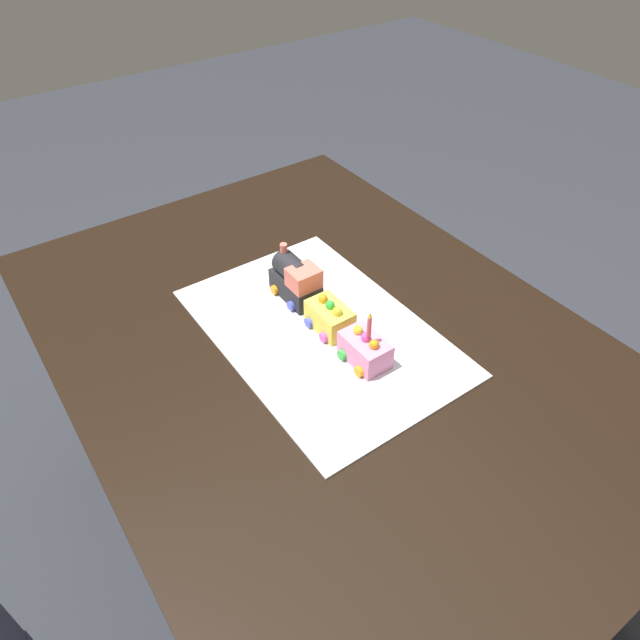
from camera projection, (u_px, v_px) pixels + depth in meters
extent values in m
plane|color=#2D3038|center=(322.00, 520.00, 1.70)|extent=(8.00, 8.00, 0.00)
cube|color=black|center=(323.00, 343.00, 1.22)|extent=(1.40, 1.00, 0.03)
cube|color=black|center=(70.00, 371.00, 1.66)|extent=(0.07, 0.07, 0.71)
cube|color=black|center=(319.00, 267.00, 2.04)|extent=(0.07, 0.07, 0.71)
cube|color=silver|center=(320.00, 331.00, 1.22)|extent=(0.60, 0.40, 0.00)
cube|color=#232328|center=(296.00, 287.00, 1.29)|extent=(0.12, 0.06, 0.05)
cylinder|color=#232328|center=(291.00, 268.00, 1.27)|extent=(0.08, 0.05, 0.05)
cube|color=#F27260|center=(304.00, 278.00, 1.24)|extent=(0.06, 0.06, 0.04)
cylinder|color=#F27260|center=(284.00, 250.00, 1.26)|extent=(0.02, 0.02, 0.03)
sphere|color=#F4EFCC|center=(279.00, 269.00, 1.32)|extent=(0.02, 0.02, 0.02)
cylinder|color=orange|center=(274.00, 290.00, 1.30)|extent=(0.02, 0.01, 0.02)
cylinder|color=#4C59D8|center=(291.00, 306.00, 1.26)|extent=(0.02, 0.01, 0.02)
cylinder|color=orange|center=(301.00, 279.00, 1.33)|extent=(0.02, 0.01, 0.02)
cylinder|color=yellow|center=(318.00, 294.00, 1.29)|extent=(0.02, 0.01, 0.02)
cube|color=#F4E04C|center=(330.00, 317.00, 1.21)|extent=(0.10, 0.06, 0.06)
cylinder|color=#4C59D8|center=(308.00, 323.00, 1.22)|extent=(0.02, 0.01, 0.02)
cylinder|color=#D84CB2|center=(323.00, 338.00, 1.18)|extent=(0.02, 0.01, 0.02)
cylinder|color=#D84CB2|center=(336.00, 310.00, 1.25)|extent=(0.02, 0.01, 0.02)
cylinder|color=#4C59D8|center=(351.00, 324.00, 1.22)|extent=(0.02, 0.01, 0.02)
sphere|color=orange|center=(323.00, 299.00, 1.20)|extent=(0.02, 0.02, 0.02)
sphere|color=yellow|center=(337.00, 312.00, 1.17)|extent=(0.02, 0.02, 0.02)
sphere|color=green|center=(330.00, 305.00, 1.18)|extent=(0.02, 0.02, 0.02)
cube|color=pink|center=(365.00, 350.00, 1.13)|extent=(0.10, 0.06, 0.06)
cylinder|color=green|center=(342.00, 355.00, 1.15)|extent=(0.02, 0.01, 0.02)
cylinder|color=orange|center=(359.00, 372.00, 1.11)|extent=(0.02, 0.01, 0.02)
cylinder|color=yellow|center=(370.00, 341.00, 1.18)|extent=(0.02, 0.01, 0.02)
cylinder|color=#4C59D8|center=(387.00, 356.00, 1.14)|extent=(0.02, 0.01, 0.02)
sphere|color=#D84CB2|center=(366.00, 337.00, 1.11)|extent=(0.02, 0.02, 0.02)
sphere|color=yellow|center=(358.00, 330.00, 1.13)|extent=(0.02, 0.02, 0.02)
sphere|color=orange|center=(374.00, 345.00, 1.10)|extent=(0.02, 0.02, 0.02)
cylinder|color=#F24C59|center=(369.00, 327.00, 1.08)|extent=(0.01, 0.01, 0.05)
cone|color=yellow|center=(370.00, 315.00, 1.07)|extent=(0.01, 0.01, 0.01)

